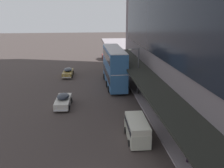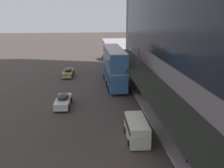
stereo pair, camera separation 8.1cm
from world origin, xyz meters
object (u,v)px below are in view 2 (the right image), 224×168
Objects in this scene: transit_bus_kerbside_front at (114,66)px; sedan_oncoming_rear at (107,56)px; sedan_oncoming_front at (63,100)px; sedan_second_near at (68,72)px; pedestrian_at_kerb at (188,150)px; vw_van at (136,128)px; street_lamp at (137,68)px.

transit_bus_kerbside_front reaches higher than sedan_oncoming_rear.
sedan_second_near is at bearing 91.29° from sedan_oncoming_front.
sedan_second_near is 2.70× the size of pedestrian_at_kerb.
sedan_oncoming_rear is at bearing 93.70° from pedestrian_at_kerb.
vw_van is at bearing -89.54° from transit_bus_kerbside_front.
sedan_oncoming_rear is 26.48m from street_lamp.
street_lamp reaches higher than sedan_oncoming_rear.
pedestrian_at_kerb is (2.77, -42.76, 0.41)m from sedan_oncoming_rear.
sedan_oncoming_front is 14.76m from sedan_second_near.
sedan_second_near is 15.63m from street_lamp.
sedan_oncoming_front is 2.53× the size of pedestrian_at_kerb.
pedestrian_at_kerb is (3.35, -21.39, -2.00)m from transit_bus_kerbside_front.
street_lamp reaches higher than vw_van.
sedan_oncoming_rear is 38.52m from vw_van.
sedan_oncoming_rear is (7.87, 29.58, 0.01)m from sedan_oncoming_front.
sedan_oncoming_rear reaches higher than sedan_oncoming_front.
sedan_oncoming_front is at bearing -88.71° from sedan_second_near.
sedan_second_near is 16.94m from sedan_oncoming_rear.
sedan_oncoming_rear is at bearing 88.45° from transit_bus_kerbside_front.
transit_bus_kerbside_front is at bearing -40.68° from sedan_second_near.
street_lamp is (-0.76, 16.55, 2.75)m from pedestrian_at_kerb.
transit_bus_kerbside_front is at bearing 90.46° from vw_van.
transit_bus_kerbside_front is 2.36× the size of sedan_oncoming_rear.
sedan_oncoming_front is 10.91m from street_lamp.
pedestrian_at_kerb is at bearing -51.10° from sedan_oncoming_front.
sedan_second_near is at bearing 108.13° from vw_van.
vw_van reaches higher than sedan_oncoming_front.
vw_van is (-0.44, -38.52, 0.32)m from sedan_oncoming_rear.
pedestrian_at_kerb reaches higher than sedan_second_near.
street_lamp is (9.88, 3.37, 3.17)m from sedan_oncoming_front.
street_lamp is (10.21, -11.39, 3.21)m from sedan_second_near.
pedestrian_at_kerb is at bearing -68.57° from sedan_second_near.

